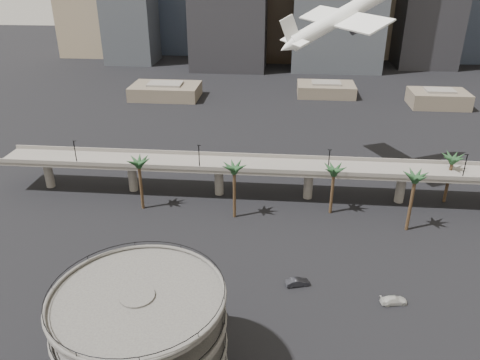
# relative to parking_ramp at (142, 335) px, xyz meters

# --- Properties ---
(parking_ramp) EXTENTS (22.20, 22.20, 17.35)m
(parking_ramp) POSITION_rel_parking_ramp_xyz_m (0.00, 0.00, 0.00)
(parking_ramp) COLOR #474442
(parking_ramp) RESTS_ON ground
(overpass) EXTENTS (130.00, 9.30, 14.70)m
(overpass) POSITION_rel_parking_ramp_xyz_m (13.00, 59.00, -2.50)
(overpass) COLOR slate
(overpass) RESTS_ON ground
(palm_trees) EXTENTS (76.40, 18.40, 14.00)m
(palm_trees) POSITION_rel_parking_ramp_xyz_m (24.58, 51.18, 1.46)
(palm_trees) COLOR #4C3320
(palm_trees) RESTS_ON ground
(low_buildings) EXTENTS (135.00, 27.50, 6.80)m
(low_buildings) POSITION_rel_parking_ramp_xyz_m (19.89, 146.30, -6.97)
(low_buildings) COLOR brown
(low_buildings) RESTS_ON ground
(airborne_jet) EXTENTS (32.30, 30.85, 17.95)m
(airborne_jet) POSITION_rel_parking_ramp_xyz_m (30.59, 73.20, 31.54)
(airborne_jet) COLOR white
(airborne_jet) RESTS_ON ground
(car_a) EXTENTS (4.62, 3.09, 1.46)m
(car_a) POSITION_rel_parking_ramp_xyz_m (7.06, 14.62, -9.10)
(car_a) COLOR #9E3316
(car_a) RESTS_ON ground
(car_b) EXTENTS (4.60, 2.66, 1.43)m
(car_b) POSITION_rel_parking_ramp_xyz_m (20.95, 24.46, -9.12)
(car_b) COLOR #222228
(car_b) RESTS_ON ground
(car_c) EXTENTS (4.89, 2.72, 1.34)m
(car_c) POSITION_rel_parking_ramp_xyz_m (37.34, 21.11, -9.17)
(car_c) COLOR silver
(car_c) RESTS_ON ground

